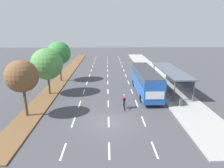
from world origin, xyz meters
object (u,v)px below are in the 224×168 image
bus (145,79)px  median_tree_second (47,64)px  bus_shelter (172,77)px  cyclist (124,102)px  median_tree_nearest (22,76)px  trash_bin (180,102)px  median_tree_third (59,53)px

bus → median_tree_second: size_ratio=1.80×
bus_shelter → cyclist: 10.36m
bus → cyclist: bearing=-122.4°
median_tree_nearest → trash_bin: bearing=7.0°
bus_shelter → bus: bus is taller
cyclist → median_tree_nearest: 11.09m
median_tree_nearest → trash_bin: size_ratio=6.92×
bus_shelter → median_tree_nearest: 20.14m
bus → median_tree_nearest: bearing=-152.6°
median_tree_nearest → cyclist: bearing=9.4°
median_tree_nearest → median_tree_third: bearing=88.0°
bus_shelter → median_tree_third: size_ratio=1.72×
bus_shelter → median_tree_nearest: median_tree_nearest is taller
cyclist → trash_bin: 6.65m
bus → trash_bin: 6.16m
median_tree_nearest → trash_bin: 17.53m
bus → trash_bin: bearing=-57.6°
trash_bin → bus: bearing=122.4°
bus_shelter → trash_bin: (-1.08, -6.46, -1.29)m
bus → cyclist: bus is taller
cyclist → median_tree_third: median_tree_third is taller
median_tree_second → trash_bin: median_tree_second is taller
trash_bin → median_tree_nearest: bearing=-173.0°
bus → cyclist: (-3.44, -5.42, -1.28)m
bus → median_tree_third: median_tree_third is taller
median_tree_nearest → trash_bin: (16.99, 2.09, -3.79)m
bus_shelter → median_tree_second: size_ratio=1.83×
cyclist → median_tree_third: (-9.88, 11.79, 4.04)m
median_tree_nearest → median_tree_second: size_ratio=0.94×
bus_shelter → median_tree_third: bearing=164.3°
bus_shelter → median_tree_nearest: (-18.07, -8.55, 2.50)m
bus → median_tree_second: 13.54m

